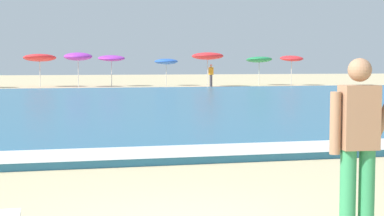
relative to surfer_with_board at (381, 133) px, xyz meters
name	(u,v)px	position (x,y,z in m)	size (l,w,h in m)	color
sea	(85,104)	(-1.70, 18.52, -0.96)	(120.00, 28.00, 0.14)	teal
surf_foam	(130,153)	(-1.70, 5.12, -0.88)	(120.00, 1.36, 0.01)	white
surfer_with_board	(381,133)	(0.00, 0.00, 0.00)	(1.00, 2.54, 1.73)	#338E56
beach_umbrella_2	(40,58)	(-3.73, 38.20, 1.03)	(2.28, 2.31, 2.40)	beige
beach_umbrella_3	(78,57)	(-1.11, 37.40, 1.11)	(1.97, 1.98, 2.44)	beige
beach_umbrella_4	(111,58)	(1.27, 37.99, 1.00)	(1.94, 1.96, 2.31)	beige
beach_umbrella_5	(166,62)	(5.33, 38.27, 0.76)	(1.74, 1.75, 2.02)	beige
beach_umbrella_6	(208,56)	(7.85, 35.83, 1.15)	(2.24, 2.26, 2.47)	beige
beach_umbrella_7	(259,60)	(12.31, 37.49, 0.91)	(1.96, 1.98, 2.23)	beige
beach_umbrella_8	(292,58)	(14.52, 36.55, 1.00)	(1.74, 1.77, 2.30)	beige
beachgoer_near_row_left	(211,75)	(8.17, 36.11, -0.18)	(0.32, 0.20, 1.58)	#383842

